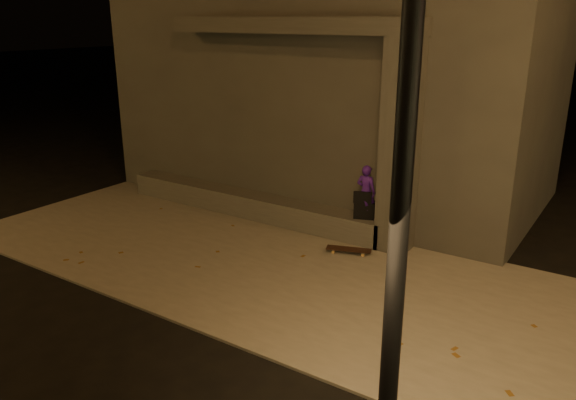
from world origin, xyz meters
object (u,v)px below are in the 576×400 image
Objects in this scene: column at (400,148)px; backpack at (364,208)px; skateboarder at (366,192)px; skateboard at (349,250)px.

column reaches higher than backpack.
skateboarder is at bearing 180.00° from column.
skateboard is (0.03, -0.65, -0.87)m from skateboarder.
backpack is 0.86m from skateboard.
column reaches higher than skateboard.
column is 7.05× the size of backpack.
column is 3.70× the size of skateboarder.
column is 4.54× the size of skateboard.
skateboard is (0.04, -0.65, -0.56)m from backpack.
backpack reaches higher than skateboard.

